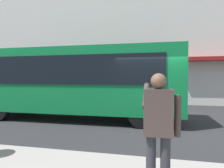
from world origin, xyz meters
TOP-DOWN VIEW (x-y plane):
  - ground_plane at (0.00, 0.00)m, footprint 60.00×60.00m
  - building_facade_far at (-0.02, -6.80)m, footprint 28.00×1.55m
  - red_bus at (3.33, -0.57)m, footprint 9.05×2.54m
  - pedestrian_photographer at (-0.23, 4.78)m, footprint 0.53×0.52m

SIDE VIEW (x-z plane):
  - ground_plane at x=0.00m, z-range 0.00..0.00m
  - pedestrian_photographer at x=-0.23m, z-range 0.29..1.99m
  - red_bus at x=3.33m, z-range 0.14..3.22m
  - building_facade_far at x=-0.02m, z-range -0.01..11.99m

